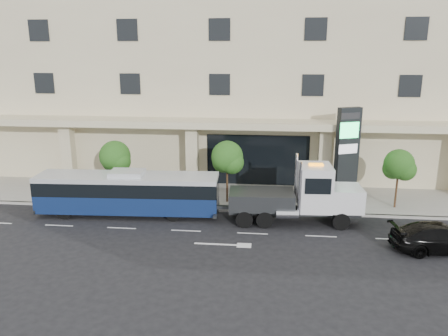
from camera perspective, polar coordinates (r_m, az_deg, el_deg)
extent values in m
plane|color=black|center=(27.60, 3.86, -7.29)|extent=(120.00, 120.00, 0.00)
cube|color=gray|center=(32.26, 4.19, -3.80)|extent=(120.00, 6.00, 0.15)
cube|color=gray|center=(29.43, 4.01, -5.68)|extent=(120.00, 0.30, 0.15)
cube|color=#C5B593|center=(41.03, 4.93, 14.33)|extent=(60.00, 15.00, 20.00)
cube|color=#C5B593|center=(32.76, 4.46, 5.74)|extent=(60.00, 2.80, 0.50)
cube|color=black|center=(34.52, 4.41, 1.05)|extent=(8.00, 0.12, 4.00)
cube|color=#C5B593|center=(36.81, -19.68, 1.81)|extent=(0.90, 0.90, 4.90)
cube|color=#C5B593|center=(33.76, -4.14, 1.52)|extent=(0.90, 0.90, 4.90)
cube|color=#C5B593|center=(33.54, 12.94, 1.08)|extent=(0.90, 0.90, 4.90)
cylinder|color=#422B19|center=(32.30, -13.87, -1.44)|extent=(0.14, 0.14, 2.80)
sphere|color=#224413|center=(31.87, -14.06, 1.53)|extent=(2.20, 2.20, 2.20)
sphere|color=#224413|center=(31.65, -13.55, 0.87)|extent=(1.65, 1.65, 1.65)
sphere|color=#224413|center=(32.25, -14.40, 0.93)|extent=(1.54, 1.54, 1.54)
cylinder|color=#422B19|center=(30.56, 0.41, -1.79)|extent=(0.14, 0.14, 2.94)
sphere|color=#224413|center=(30.09, 0.42, 1.50)|extent=(2.20, 2.20, 2.20)
sphere|color=#224413|center=(29.95, 1.05, 0.77)|extent=(1.65, 1.65, 1.65)
sphere|color=#224413|center=(30.41, -0.11, 0.83)|extent=(1.54, 1.54, 1.54)
cylinder|color=#422B19|center=(31.70, 21.60, -2.46)|extent=(0.14, 0.14, 2.73)
sphere|color=#224413|center=(31.27, 21.90, 0.48)|extent=(2.00, 2.00, 2.00)
sphere|color=#224413|center=(31.26, 22.55, -0.19)|extent=(1.50, 1.50, 1.50)
sphere|color=#224413|center=(31.47, 21.21, -0.11)|extent=(1.40, 1.40, 1.40)
cylinder|color=black|center=(29.98, -20.11, -5.37)|extent=(0.99, 0.34, 0.98)
cylinder|color=black|center=(31.76, -18.68, -4.10)|extent=(0.99, 0.34, 0.98)
cylinder|color=black|center=(27.98, -6.61, -5.96)|extent=(0.99, 0.34, 0.98)
cylinder|color=black|center=(29.89, -5.95, -4.55)|extent=(0.99, 0.34, 0.98)
cube|color=navy|center=(29.45, -12.35, -4.22)|extent=(11.88, 3.00, 1.18)
cube|color=black|center=(29.14, -12.47, -2.30)|extent=(11.88, 3.04, 0.88)
cube|color=silver|center=(28.97, -12.53, -1.19)|extent=(11.88, 3.00, 0.29)
cube|color=silver|center=(28.89, -12.57, -0.63)|extent=(2.23, 1.67, 0.29)
cube|color=#2D3033|center=(31.66, -22.58, -4.63)|extent=(0.25, 2.46, 0.29)
cube|color=#2D3033|center=(28.64, -0.91, -5.46)|extent=(0.25, 2.46, 0.29)
cube|color=#2D3033|center=(27.86, 9.15, -5.54)|extent=(8.18, 1.31, 0.38)
cube|color=silver|center=(28.06, 15.58, -3.80)|extent=(2.01, 2.29, 1.44)
cube|color=silver|center=(28.28, 17.48, -3.80)|extent=(0.16, 1.92, 1.15)
cube|color=silver|center=(27.50, 11.77, -2.46)|extent=(2.02, 2.48, 2.78)
cube|color=black|center=(27.53, 13.69, -1.62)|extent=(0.19, 2.11, 1.15)
cylinder|color=silver|center=(26.30, 9.85, -2.63)|extent=(0.18, 0.18, 3.26)
cylinder|color=silver|center=(28.30, 9.39, -1.34)|extent=(0.18, 0.18, 3.26)
cube|color=#2D3033|center=(27.48, 4.92, -4.10)|extent=(4.12, 2.47, 1.05)
cube|color=#2D3033|center=(27.70, 0.12, -5.15)|extent=(1.54, 0.33, 0.21)
cube|color=#2D3033|center=(27.87, -1.07, -5.86)|extent=(0.31, 1.73, 0.17)
cube|color=orange|center=(27.11, 11.93, 0.44)|extent=(0.88, 0.37, 0.13)
cylinder|color=black|center=(27.44, 15.05, -6.75)|extent=(1.07, 0.35, 1.05)
cylinder|color=black|center=(29.29, 14.29, -5.30)|extent=(1.07, 0.35, 1.05)
cylinder|color=black|center=(26.88, 5.34, -6.74)|extent=(1.07, 0.35, 1.05)
cylinder|color=black|center=(28.76, 5.21, -5.25)|extent=(1.07, 0.35, 1.05)
cylinder|color=black|center=(26.86, 2.67, -6.70)|extent=(1.07, 0.35, 1.05)
cylinder|color=black|center=(28.74, 2.72, -5.22)|extent=(1.07, 0.35, 1.05)
imported|color=black|center=(26.49, 26.40, -8.13)|extent=(5.47, 2.78, 1.52)
cube|color=black|center=(31.98, 15.75, 1.77)|extent=(1.73, 1.13, 6.58)
cube|color=#28F077|center=(31.35, 16.07, 4.76)|extent=(1.34, 0.60, 1.10)
cube|color=silver|center=(31.59, 15.90, 2.42)|extent=(1.34, 0.60, 0.66)
cube|color=#262628|center=(31.19, 16.20, 6.55)|extent=(1.34, 0.60, 0.44)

